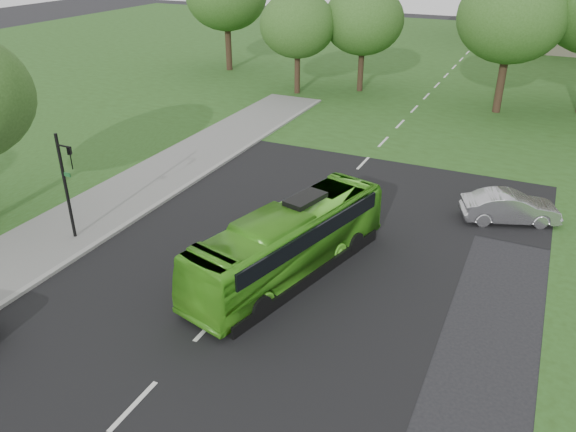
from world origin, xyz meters
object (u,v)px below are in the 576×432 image
object	(u,v)px
tree_park_c	(512,17)
tree_park_a	(298,25)
sedan	(510,207)
bus	(289,242)
tree_park_b	(364,20)
traffic_light	(67,180)

from	to	relation	value
tree_park_c	tree_park_a	bearing A→B (deg)	-175.63
sedan	bus	bearing A→B (deg)	117.27
tree_park_b	tree_park_c	size ratio (longest dim) A/B	0.85
traffic_light	tree_park_c	bearing A→B (deg)	45.74
bus	sedan	xyz separation A→B (m)	(7.12, 8.01, -0.63)
tree_park_c	bus	distance (m)	26.68
tree_park_c	bus	world-z (taller)	tree_park_c
bus	traffic_light	xyz separation A→B (m)	(-9.15, -1.48, 1.41)
tree_park_b	sedan	xyz separation A→B (m)	(13.50, -19.43, -4.84)
tree_park_a	tree_park_b	bearing A→B (deg)	33.04
sedan	tree_park_c	bearing A→B (deg)	-12.79
tree_park_b	bus	bearing A→B (deg)	-76.91
bus	traffic_light	size ratio (longest dim) A/B	2.04
tree_park_a	traffic_light	xyz separation A→B (m)	(1.58, -26.09, -2.53)
tree_park_a	bus	xyz separation A→B (m)	(10.73, -24.61, -3.94)
tree_park_b	tree_park_c	bearing A→B (deg)	-8.67
tree_park_a	tree_park_b	xyz separation A→B (m)	(4.35, 2.83, 0.26)
tree_park_c	sedan	bearing A→B (deg)	-81.70
tree_park_c	traffic_light	distance (m)	30.73
tree_park_c	traffic_light	world-z (taller)	tree_park_c
tree_park_c	sedan	size ratio (longest dim) A/B	2.31
tree_park_a	traffic_light	bearing A→B (deg)	-86.53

